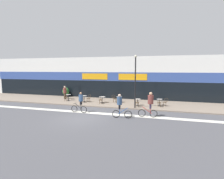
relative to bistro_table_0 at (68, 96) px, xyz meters
name	(u,v)px	position (x,y,z in m)	size (l,w,h in m)	color
ground_plane	(81,119)	(5.17, -6.93, -0.65)	(120.00, 120.00, 0.00)	#4C4C51
sidewalk_slab	(107,102)	(5.17, 0.32, -0.59)	(40.00, 5.50, 0.12)	gray
storefront_facade	(117,78)	(5.17, 5.03, 2.24)	(40.00, 4.06, 5.82)	silver
bike_lane_stripe	(91,113)	(5.17, -4.83, -0.65)	(36.00, 0.70, 0.01)	silver
bistro_table_0	(68,96)	(0.00, 0.00, 0.00)	(0.62, 0.62, 0.76)	black
bistro_table_1	(84,97)	(2.39, -0.35, 0.00)	(0.66, 0.66, 0.76)	black
bistro_table_2	(102,98)	(4.77, -0.39, -0.01)	(0.78, 0.78, 0.73)	black
bistro_table_3	(119,98)	(6.69, 0.32, -0.01)	(0.62, 0.62, 0.75)	black
bistro_table_4	(138,101)	(9.12, -0.88, -0.01)	(0.63, 0.63, 0.75)	black
bistro_table_5	(159,101)	(11.41, -0.33, 0.00)	(0.65, 0.65, 0.75)	black
cafe_chair_0_near	(66,97)	(0.00, -0.63, -0.02)	(0.41, 0.58, 0.90)	#4C3823
cafe_chair_1_near	(82,98)	(2.38, -0.97, -0.02)	(0.44, 0.60, 0.90)	#4C3823
cafe_chair_1_side	(89,98)	(3.01, -0.35, -0.02)	(0.58, 0.41, 0.90)	#4C3823
cafe_chair_2_near	(101,99)	(4.78, -1.02, -0.02)	(0.45, 0.60, 0.90)	#4C3823
cafe_chair_3_near	(118,99)	(6.69, -0.31, -0.02)	(0.41, 0.58, 0.90)	#4C3823
cafe_chair_3_side	(114,98)	(6.07, 0.31, -0.02)	(0.58, 0.42, 0.90)	#4C3823
cafe_chair_4_near	(137,102)	(9.12, -1.51, -0.02)	(0.43, 0.59, 0.90)	#4C3823
cafe_chair_5_near	(159,102)	(11.41, -0.96, -0.02)	(0.41, 0.58, 0.90)	#4C3823
cafe_chair_5_side	(165,101)	(12.04, -0.34, -0.02)	(0.59, 0.43, 0.90)	#4C3823
planter_pot	(66,92)	(-1.82, 2.49, 0.18)	(0.96, 0.96, 1.36)	#4C4C51
lamp_post	(135,78)	(8.98, -2.18, 2.60)	(0.26, 0.26, 5.45)	black
cyclist_0	(120,104)	(8.25, -5.82, 0.55)	(1.70, 0.53, 2.07)	black
cyclist_1	(80,101)	(4.19, -5.08, 0.48)	(1.67, 0.49, 1.98)	black
cyclist_2	(150,102)	(10.67, -4.87, 0.67)	(1.65, 0.50, 2.20)	black
pedestrian_near_end	(65,91)	(-0.97, 0.80, 0.51)	(0.52, 0.52, 1.75)	#4C3D2D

